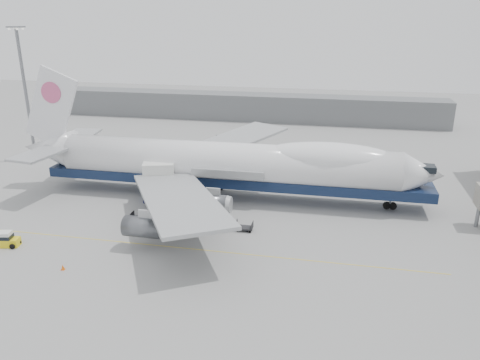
# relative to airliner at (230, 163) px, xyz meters

# --- Properties ---
(ground) EXTENTS (260.00, 260.00, 0.00)m
(ground) POSITION_rel_airliner_xyz_m (-0.64, -12.00, -5.62)
(ground) COLOR gray
(ground) RESTS_ON ground
(apron_line) EXTENTS (60.00, 0.15, 0.01)m
(apron_line) POSITION_rel_airliner_xyz_m (-0.64, -18.00, -5.62)
(apron_line) COLOR gold
(apron_line) RESTS_ON ground
(hangar) EXTENTS (110.00, 8.00, 7.00)m
(hangar) POSITION_rel_airliner_xyz_m (-10.64, 58.00, -2.12)
(hangar) COLOR slate
(hangar) RESTS_ON ground
(floodlight_mast) EXTENTS (2.40, 2.40, 25.43)m
(floodlight_mast) POSITION_rel_airliner_xyz_m (-42.64, 12.00, 8.64)
(floodlight_mast) COLOR slate
(floodlight_mast) RESTS_ON ground
(airliner) EXTENTS (67.00, 55.30, 19.98)m
(airliner) POSITION_rel_airliner_xyz_m (0.00, 0.00, 0.00)
(airliner) COLOR white
(airliner) RESTS_ON ground
(catering_truck) EXTENTS (5.56, 4.47, 6.12)m
(catering_truck) POSITION_rel_airliner_xyz_m (-10.45, -3.48, -2.18)
(catering_truck) COLOR #191D4B
(catering_truck) RESTS_ON ground
(baggage_tug) EXTENTS (2.86, 1.88, 1.93)m
(baggage_tug) POSITION_rel_airliner_xyz_m (-23.73, -21.86, -4.77)
(baggage_tug) COLOR yellow
(baggage_tug) RESTS_ON ground
(traffic_cone) EXTENTS (0.44, 0.44, 0.64)m
(traffic_cone) POSITION_rel_airliner_xyz_m (-13.78, -25.74, -5.32)
(traffic_cone) COLOR #DE580B
(traffic_cone) RESTS_ON ground
(dolly_0) EXTENTS (2.30, 1.35, 1.30)m
(dolly_0) POSITION_rel_airliner_xyz_m (-10.44, -11.56, -5.09)
(dolly_0) COLOR #2D2D30
(dolly_0) RESTS_ON ground
(dolly_1) EXTENTS (2.30, 1.35, 1.30)m
(dolly_1) POSITION_rel_airliner_xyz_m (-6.71, -11.56, -5.09)
(dolly_1) COLOR #2D2D30
(dolly_1) RESTS_ON ground
(dolly_2) EXTENTS (2.30, 1.35, 1.30)m
(dolly_2) POSITION_rel_airliner_xyz_m (-2.97, -11.56, -5.09)
(dolly_2) COLOR #2D2D30
(dolly_2) RESTS_ON ground
(dolly_3) EXTENTS (2.30, 1.35, 1.30)m
(dolly_3) POSITION_rel_airliner_xyz_m (0.77, -11.56, -5.09)
(dolly_3) COLOR #2D2D30
(dolly_3) RESTS_ON ground
(dolly_4) EXTENTS (2.30, 1.35, 1.30)m
(dolly_4) POSITION_rel_airliner_xyz_m (4.50, -11.56, -5.09)
(dolly_4) COLOR #2D2D30
(dolly_4) RESTS_ON ground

